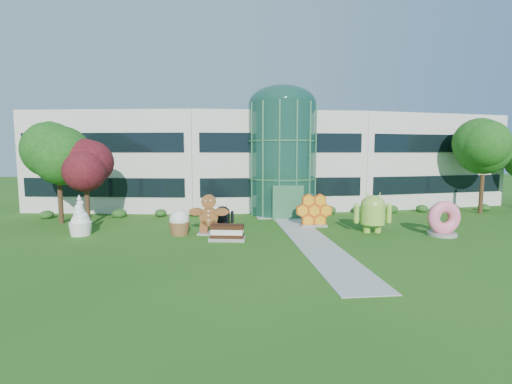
{
  "coord_description": "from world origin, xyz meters",
  "views": [
    {
      "loc": [
        -5.81,
        -21.05,
        5.46
      ],
      "look_at": [
        -2.98,
        6.0,
        2.6
      ],
      "focal_mm": 26.0,
      "sensor_mm": 36.0,
      "label": 1
    }
  ],
  "objects_px": {
    "android_black": "(223,215)",
    "gingerbread": "(209,214)",
    "donut": "(443,218)",
    "android_green": "(373,211)"
  },
  "relations": [
    {
      "from": "android_black",
      "to": "gingerbread",
      "type": "distance_m",
      "value": 2.21
    },
    {
      "from": "donut",
      "to": "gingerbread",
      "type": "bearing_deg",
      "value": 171.6
    },
    {
      "from": "donut",
      "to": "android_black",
      "type": "bearing_deg",
      "value": 163.73
    },
    {
      "from": "donut",
      "to": "android_green",
      "type": "bearing_deg",
      "value": 160.82
    },
    {
      "from": "android_green",
      "to": "donut",
      "type": "distance_m",
      "value": 4.47
    },
    {
      "from": "donut",
      "to": "gingerbread",
      "type": "height_order",
      "value": "gingerbread"
    },
    {
      "from": "donut",
      "to": "gingerbread",
      "type": "xyz_separation_m",
      "value": [
        -15.42,
        2.07,
        0.18
      ]
    },
    {
      "from": "android_black",
      "to": "donut",
      "type": "height_order",
      "value": "donut"
    },
    {
      "from": "android_green",
      "to": "donut",
      "type": "bearing_deg",
      "value": -12.25
    },
    {
      "from": "android_green",
      "to": "donut",
      "type": "xyz_separation_m",
      "value": [
        4.23,
        -1.41,
        -0.34
      ]
    }
  ]
}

